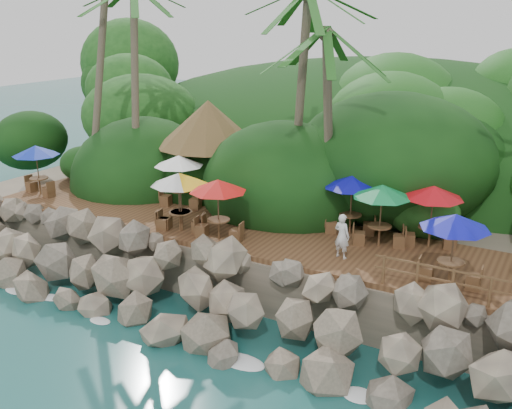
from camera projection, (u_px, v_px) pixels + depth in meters
The scene contains 11 objects.
ground at pixel (169, 347), 19.82m from camera, with size 140.00×140.00×0.00m, color #19514F.
land_base at pixel (344, 196), 32.75m from camera, with size 32.00×25.20×2.10m, color gray.
jungle_hill at pixel (384, 183), 39.29m from camera, with size 44.80×28.00×15.40m, color #143811.
seawall at pixel (202, 293), 21.13m from camera, with size 29.00×4.00×2.30m, color gray, non-canonical shape.
terrace at pixel (256, 232), 24.12m from camera, with size 26.00×5.00×0.20m, color brown.
jungle_foliage at pixel (336, 219), 32.25m from camera, with size 44.00×16.00×12.00m, color #143811, non-canonical shape.
foam_line at pixel (174, 342), 20.06m from camera, with size 25.20×0.80×0.06m.
palapa at pixel (209, 123), 27.98m from camera, with size 5.02×5.02×4.60m.
dining_clusters at pixel (283, 187), 22.84m from camera, with size 25.85×5.45×2.44m.
railing at pixel (491, 289), 17.55m from camera, with size 7.20×0.10×1.00m.
waiter at pixel (342, 236), 21.09m from camera, with size 0.61×0.40×1.68m, color white.
Camera 1 is at (11.09, -13.67, 10.73)m, focal length 41.06 mm.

